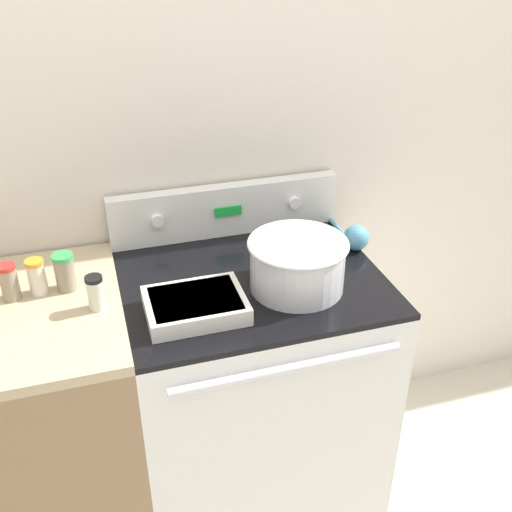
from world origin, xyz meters
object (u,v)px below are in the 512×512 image
object	(u,v)px
spice_jar_red_cap	(9,282)
spice_jar_black_cap	(96,293)
spice_jar_orange_cap	(37,277)
spice_jar_green_cap	(65,272)
casserole_dish	(195,305)
ladle	(355,237)
mixing_bowl	(297,262)

from	to	relation	value
spice_jar_red_cap	spice_jar_black_cap	bearing A→B (deg)	-27.69
spice_jar_orange_cap	spice_jar_red_cap	xyz separation A→B (m)	(-0.07, -0.01, 0.00)
spice_jar_black_cap	spice_jar_green_cap	bearing A→B (deg)	121.16
spice_jar_green_cap	spice_jar_red_cap	world-z (taller)	spice_jar_green_cap
casserole_dish	spice_jar_green_cap	size ratio (longest dim) A/B	2.40
ladle	spice_jar_green_cap	distance (m)	0.90
mixing_bowl	spice_jar_orange_cap	xyz separation A→B (m)	(-0.71, 0.17, -0.02)
mixing_bowl	spice_jar_black_cap	bearing A→B (deg)	175.78
spice_jar_green_cap	casserole_dish	bearing A→B (deg)	-32.44
ladle	spice_jar_black_cap	distance (m)	0.83
spice_jar_black_cap	spice_jar_green_cap	world-z (taller)	spice_jar_green_cap
spice_jar_green_cap	spice_jar_red_cap	distance (m)	0.15
ladle	spice_jar_red_cap	world-z (taller)	spice_jar_red_cap
ladle	spice_jar_red_cap	size ratio (longest dim) A/B	2.99
spice_jar_green_cap	spice_jar_black_cap	bearing A→B (deg)	-58.84
ladle	spice_jar_orange_cap	world-z (taller)	spice_jar_orange_cap
ladle	spice_jar_orange_cap	bearing A→B (deg)	-179.83
spice_jar_red_cap	spice_jar_green_cap	bearing A→B (deg)	2.92
casserole_dish	spice_jar_black_cap	size ratio (longest dim) A/B	2.67
ladle	spice_jar_orange_cap	size ratio (longest dim) A/B	3.03
mixing_bowl	spice_jar_red_cap	size ratio (longest dim) A/B	2.67
spice_jar_green_cap	spice_jar_orange_cap	xyz separation A→B (m)	(-0.08, -0.00, -0.00)
ladle	spice_jar_black_cap	bearing A→B (deg)	-171.22
spice_jar_orange_cap	spice_jar_black_cap	bearing A→B (deg)	-39.44
casserole_dish	spice_jar_black_cap	distance (m)	0.27
casserole_dish	spice_jar_black_cap	bearing A→B (deg)	161.62
ladle	spice_jar_green_cap	size ratio (longest dim) A/B	2.90
spice_jar_black_cap	spice_jar_red_cap	bearing A→B (deg)	152.31
casserole_dish	spice_jar_green_cap	bearing A→B (deg)	147.56
mixing_bowl	spice_jar_orange_cap	distance (m)	0.73
spice_jar_orange_cap	mixing_bowl	bearing A→B (deg)	-13.08
mixing_bowl	spice_jar_black_cap	distance (m)	0.56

